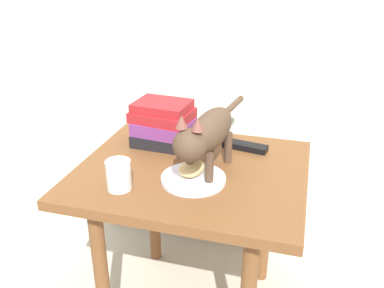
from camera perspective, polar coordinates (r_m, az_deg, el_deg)
side_table at (r=1.32m, az=0.00°, el=-6.63°), size 0.69×0.59×0.57m
plate at (r=1.20m, az=0.19°, el=-4.82°), size 0.19×0.19×0.01m
bread_roll at (r=1.19m, az=-0.06°, el=-3.36°), size 0.10×0.10×0.05m
cat at (r=1.18m, az=2.09°, el=1.41°), size 0.13×0.48×0.23m
book_stack at (r=1.42m, az=-3.99°, el=2.83°), size 0.21×0.18×0.15m
candle_jar at (r=1.17m, az=-10.03°, el=-4.42°), size 0.07×0.07×0.08m
tv_remote at (r=1.40m, az=7.31°, el=-0.31°), size 0.16×0.07×0.02m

